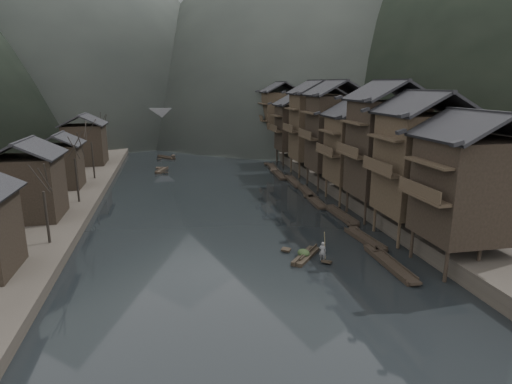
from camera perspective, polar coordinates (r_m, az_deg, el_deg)
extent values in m
plane|color=black|center=(40.24, -2.20, -7.21)|extent=(300.00, 300.00, 0.00)
cube|color=#2D2823|center=(88.25, 16.45, 4.68)|extent=(40.00, 200.00, 1.80)
cylinder|color=black|center=(35.91, 24.02, -9.00)|extent=(0.30, 0.30, 2.90)
cylinder|color=black|center=(39.60, 20.06, -6.46)|extent=(0.30, 0.30, 2.90)
cylinder|color=black|center=(37.52, 27.50, -8.41)|extent=(0.30, 0.30, 2.90)
cylinder|color=black|center=(41.06, 23.36, -6.05)|extent=(0.30, 0.30, 2.90)
cube|color=black|center=(37.98, 26.60, 0.36)|extent=(7.00, 6.00, 7.99)
cube|color=black|center=(35.78, 21.45, -0.54)|extent=(1.20, 5.70, 0.25)
cylinder|color=black|center=(41.36, 18.49, -5.45)|extent=(0.30, 0.30, 2.90)
cylinder|color=black|center=(45.35, 15.53, -3.49)|extent=(0.30, 0.30, 2.90)
cylinder|color=black|center=(42.76, 21.71, -5.09)|extent=(0.30, 0.30, 2.90)
cylinder|color=black|center=(46.63, 18.55, -3.23)|extent=(0.30, 0.30, 2.90)
cube|color=black|center=(43.44, 21.13, 3.44)|extent=(7.00, 6.00, 9.37)
cube|color=black|center=(41.53, 16.39, 2.70)|extent=(1.20, 5.70, 0.25)
cylinder|color=black|center=(47.22, 14.34, -2.71)|extent=(0.30, 0.30, 2.90)
cylinder|color=black|center=(51.41, 12.06, -1.19)|extent=(0.30, 0.30, 2.90)
cylinder|color=black|center=(48.45, 17.28, -2.48)|extent=(0.30, 0.30, 2.90)
cylinder|color=black|center=(52.54, 14.82, -1.02)|extent=(0.30, 0.30, 2.90)
cube|color=black|center=(49.32, 16.87, 5.56)|extent=(7.00, 6.00, 10.35)
cube|color=black|center=(47.65, 12.56, 4.91)|extent=(1.20, 5.70, 0.25)
cylinder|color=black|center=(53.36, 11.13, -0.58)|extent=(0.30, 0.30, 2.90)
cylinder|color=black|center=(57.68, 9.34, 0.62)|extent=(0.30, 0.30, 2.90)
cylinder|color=black|center=(54.45, 13.81, -0.43)|extent=(0.30, 0.30, 2.90)
cylinder|color=black|center=(58.69, 11.85, 0.74)|extent=(0.30, 0.30, 2.90)
cube|color=black|center=(55.67, 13.43, 5.56)|extent=(7.00, 6.00, 8.14)
cube|color=black|center=(54.19, 9.54, 5.09)|extent=(1.20, 5.70, 0.25)
cylinder|color=black|center=(60.60, 8.28, 1.32)|extent=(0.30, 0.30, 2.90)
cylinder|color=black|center=(65.03, 6.88, 2.26)|extent=(0.30, 0.30, 2.90)
cylinder|color=black|center=(61.56, 10.70, 1.43)|extent=(0.30, 0.30, 2.90)
cylinder|color=black|center=(65.93, 9.15, 2.34)|extent=(0.30, 0.30, 2.90)
cube|color=black|center=(62.82, 10.45, 7.74)|extent=(7.00, 6.00, 10.47)
cube|color=black|center=(61.51, 6.94, 7.25)|extent=(1.20, 5.70, 0.25)
cylinder|color=black|center=(68.95, 5.80, 2.97)|extent=(0.30, 0.30, 2.90)
cylinder|color=black|center=(73.46, 4.70, 3.70)|extent=(0.30, 0.30, 2.90)
cylinder|color=black|center=(69.80, 7.96, 3.05)|extent=(0.30, 0.30, 2.90)
cylinder|color=black|center=(74.26, 6.75, 3.76)|extent=(0.30, 0.30, 2.90)
cube|color=black|center=(71.21, 7.77, 8.60)|extent=(7.00, 6.00, 10.48)
cube|color=black|center=(70.06, 4.63, 8.16)|extent=(1.20, 5.70, 0.25)
cylinder|color=black|center=(78.39, 3.66, 4.39)|extent=(0.30, 0.30, 2.90)
cylinder|color=black|center=(82.97, 2.80, 4.95)|extent=(0.30, 0.30, 2.90)
cylinder|color=black|center=(79.14, 5.59, 4.44)|extent=(0.30, 0.30, 2.90)
cylinder|color=black|center=(83.68, 4.64, 5.00)|extent=(0.30, 0.30, 2.90)
cube|color=black|center=(80.79, 5.42, 8.52)|extent=(7.00, 6.00, 8.21)
cube|color=black|center=(79.78, 2.64, 8.19)|extent=(1.20, 5.70, 0.25)
cylinder|color=black|center=(89.88, 1.68, 5.68)|extent=(0.30, 0.30, 2.90)
cylinder|color=black|center=(94.52, 1.02, 6.11)|extent=(0.30, 0.30, 2.90)
cylinder|color=black|center=(90.54, 3.38, 5.73)|extent=(0.30, 0.30, 2.90)
cylinder|color=black|center=(95.14, 2.65, 6.15)|extent=(0.30, 0.30, 2.90)
cube|color=black|center=(92.21, 3.28, 9.92)|extent=(7.00, 6.00, 10.30)
cube|color=black|center=(91.33, 0.81, 9.57)|extent=(1.20, 5.70, 0.25)
cube|color=black|center=(50.27, -28.00, 0.78)|extent=(6.00, 6.00, 6.50)
cube|color=black|center=(63.61, -24.52, 3.36)|extent=(5.00, 5.00, 5.80)
cube|color=black|center=(80.96, -21.80, 6.08)|extent=(6.50, 6.50, 6.80)
cylinder|color=black|center=(41.86, -26.34, -2.74)|extent=(0.24, 0.24, 4.71)
cylinder|color=black|center=(54.99, -22.80, 1.71)|extent=(0.24, 0.24, 5.26)
cylinder|color=black|center=(67.95, -20.69, 4.20)|extent=(0.24, 0.24, 5.43)
cylinder|color=black|center=(86.30, -18.79, 6.32)|extent=(0.24, 0.24, 5.43)
cube|color=black|center=(37.68, 17.40, -9.19)|extent=(1.13, 7.46, 0.30)
cube|color=black|center=(37.62, 17.42, -8.93)|extent=(1.19, 7.31, 0.10)
cube|color=black|center=(40.54, 14.99, -7.11)|extent=(0.94, 0.92, 0.36)
cube|color=black|center=(34.85, 20.27, -11.16)|extent=(0.94, 0.92, 0.36)
cube|color=black|center=(42.67, 14.27, -6.17)|extent=(1.69, 6.33, 0.30)
cube|color=black|center=(42.61, 14.29, -5.94)|extent=(1.73, 6.21, 0.10)
cube|color=black|center=(45.28, 12.99, -4.70)|extent=(1.00, 0.86, 0.33)
cube|color=black|center=(40.02, 15.75, -7.45)|extent=(1.00, 0.86, 0.33)
cube|color=black|center=(49.57, 11.28, -3.12)|extent=(1.39, 7.16, 0.30)
cube|color=black|center=(49.52, 11.29, -2.92)|extent=(1.44, 7.02, 0.10)
cube|color=black|center=(52.61, 10.02, -1.88)|extent=(0.97, 0.91, 0.35)
cube|color=black|center=(46.50, 12.74, -4.18)|extent=(0.97, 0.91, 0.35)
cube|color=black|center=(54.71, 7.90, -1.32)|extent=(1.34, 6.10, 0.30)
cube|color=black|center=(54.66, 7.91, -1.14)|extent=(1.39, 5.98, 0.10)
cube|color=black|center=(57.29, 6.85, -0.43)|extent=(0.96, 0.78, 0.33)
cube|color=black|center=(52.08, 9.07, -2.00)|extent=(0.96, 0.78, 0.33)
cube|color=black|center=(59.61, 6.72, 0.02)|extent=(1.50, 6.70, 0.30)
cube|color=black|center=(59.57, 6.73, 0.19)|extent=(1.54, 6.57, 0.10)
cube|color=black|center=(62.47, 5.66, 0.84)|extent=(0.98, 0.87, 0.34)
cube|color=black|center=(56.72, 7.90, -0.61)|extent=(0.98, 0.87, 0.34)
cube|color=black|center=(65.97, 4.91, 1.46)|extent=(1.42, 6.84, 0.30)
cube|color=black|center=(65.93, 4.91, 1.61)|extent=(1.47, 6.70, 0.10)
cube|color=black|center=(68.96, 4.04, 2.16)|extent=(0.97, 0.88, 0.35)
cube|color=black|center=(62.95, 5.87, 0.94)|extent=(0.97, 0.88, 0.35)
cube|color=black|center=(70.26, 3.06, 2.28)|extent=(1.41, 6.83, 0.30)
cube|color=black|center=(70.23, 3.06, 2.43)|extent=(1.46, 6.69, 0.10)
cube|color=black|center=(73.29, 2.31, 2.90)|extent=(0.97, 0.88, 0.35)
cube|color=black|center=(67.20, 3.87, 1.84)|extent=(0.97, 0.88, 0.35)
cube|color=black|center=(76.38, 2.20, 3.26)|extent=(1.64, 7.31, 0.30)
cube|color=black|center=(76.34, 2.20, 3.40)|extent=(1.69, 7.17, 0.10)
cube|color=black|center=(79.61, 1.43, 3.83)|extent=(1.00, 0.96, 0.36)
cube|color=black|center=(73.11, 3.03, 2.87)|extent=(1.00, 0.96, 0.36)
cube|color=black|center=(75.63, -12.46, 2.83)|extent=(2.29, 4.72, 0.30)
cube|color=black|center=(75.59, -12.46, 2.96)|extent=(2.31, 4.65, 0.10)
cube|color=black|center=(77.71, -12.91, 3.21)|extent=(0.98, 0.80, 0.29)
cube|color=black|center=(73.50, -11.98, 2.64)|extent=(0.98, 0.80, 0.29)
cube|color=black|center=(88.85, -11.86, 4.53)|extent=(3.68, 4.22, 0.30)
cube|color=black|center=(88.82, -11.87, 4.65)|extent=(3.66, 4.18, 0.10)
cube|color=black|center=(90.53, -10.98, 4.84)|extent=(1.03, 0.98, 0.29)
cube|color=black|center=(87.16, -12.79, 4.39)|extent=(1.03, 0.98, 0.29)
cube|color=#4C4C4F|center=(109.40, -8.39, 10.19)|extent=(40.00, 6.00, 1.60)
cube|color=#4C4C4F|center=(106.62, -8.33, 10.79)|extent=(40.00, 0.50, 1.00)
cube|color=#4C4C4F|center=(112.01, -8.49, 10.94)|extent=(40.00, 0.50, 1.00)
cube|color=#4C4C4F|center=(109.89, -15.68, 7.73)|extent=(3.20, 6.00, 6.40)
cube|color=#4C4C4F|center=(109.60, -10.69, 8.00)|extent=(3.20, 6.00, 6.40)
cube|color=#4C4C4F|center=(110.08, -5.95, 8.19)|extent=(3.20, 6.00, 6.40)
cube|color=#4C4C4F|center=(111.37, -1.03, 8.34)|extent=(3.20, 6.00, 6.40)
cube|color=black|center=(37.85, 6.63, -8.49)|extent=(3.49, 3.98, 0.30)
cube|color=black|center=(37.78, 6.64, -8.24)|extent=(3.47, 3.94, 0.10)
cube|color=black|center=(38.87, 4.03, -7.57)|extent=(0.97, 0.93, 0.28)
cube|color=black|center=(36.80, 9.41, -9.04)|extent=(0.97, 0.93, 0.28)
ellipsoid|color=black|center=(37.73, 6.38, -7.58)|extent=(1.04, 1.37, 0.63)
imported|color=#5A5A5D|center=(36.63, 8.88, -7.47)|extent=(0.73, 0.66, 1.67)
cylinder|color=#8C7A51|center=(35.80, 9.34, -3.47)|extent=(1.07, 2.12, 3.66)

